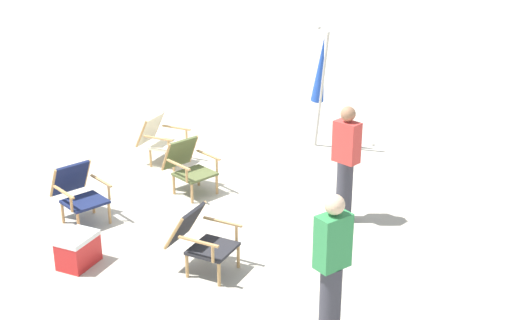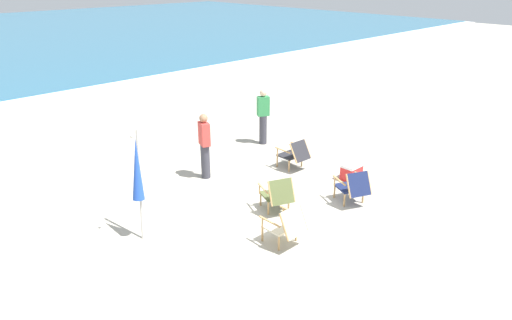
% 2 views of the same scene
% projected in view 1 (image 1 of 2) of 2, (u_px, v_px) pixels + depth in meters
% --- Properties ---
extents(ground_plane, '(80.00, 80.00, 0.00)m').
position_uv_depth(ground_plane, '(203.00, 194.00, 10.60)').
color(ground_plane, '#B7AF9E').
extents(beach_chair_front_right, '(0.62, 0.79, 0.78)m').
position_uv_depth(beach_chair_front_right, '(200.00, 238.00, 8.43)').
color(beach_chair_front_right, '#28282D').
rests_on(beach_chair_front_right, ground).
extents(beach_chair_far_center, '(0.81, 0.89, 0.80)m').
position_uv_depth(beach_chair_far_center, '(188.00, 164.00, 10.55)').
color(beach_chair_far_center, '#515B33').
rests_on(beach_chair_far_center, ground).
extents(beach_chair_mid_center, '(0.60, 0.73, 0.80)m').
position_uv_depth(beach_chair_mid_center, '(160.00, 138.00, 11.59)').
color(beach_chair_mid_center, beige).
rests_on(beach_chair_mid_center, ground).
extents(beach_chair_back_left, '(0.82, 0.91, 0.79)m').
position_uv_depth(beach_chair_back_left, '(78.00, 191.00, 9.67)').
color(beach_chair_back_left, '#19234C').
rests_on(beach_chair_back_left, ground).
extents(umbrella_furled_blue, '(0.45, 0.45, 2.10)m').
position_uv_depth(umbrella_furled_blue, '(321.00, 70.00, 11.90)').
color(umbrella_furled_blue, '#B7B2A8').
rests_on(umbrella_furled_blue, ground).
extents(person_near_chairs, '(0.39, 0.34, 1.63)m').
position_uv_depth(person_near_chairs, '(332.00, 269.00, 6.95)').
color(person_near_chairs, '#383842').
rests_on(person_near_chairs, ground).
extents(person_by_waterline, '(0.30, 0.39, 1.63)m').
position_uv_depth(person_by_waterline, '(346.00, 163.00, 9.50)').
color(person_by_waterline, '#383842').
rests_on(person_by_waterline, ground).
extents(cooler_box, '(0.49, 0.35, 0.40)m').
position_uv_depth(cooler_box, '(78.00, 250.00, 8.60)').
color(cooler_box, red).
rests_on(cooler_box, ground).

